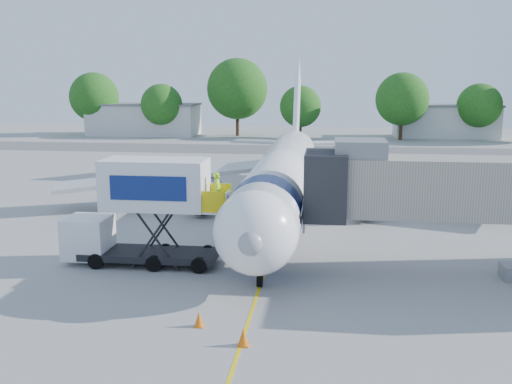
# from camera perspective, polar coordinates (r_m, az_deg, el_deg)

# --- Properties ---
(ground) EXTENTS (160.00, 160.00, 0.00)m
(ground) POSITION_cam_1_polar(r_m,az_deg,el_deg) (35.72, 2.17, -4.06)
(ground) COLOR #979794
(ground) RESTS_ON ground
(guidance_line) EXTENTS (0.15, 70.00, 0.01)m
(guidance_line) POSITION_cam_1_polar(r_m,az_deg,el_deg) (35.72, 2.17, -4.06)
(guidance_line) COLOR yellow
(guidance_line) RESTS_ON ground
(taxiway_strip) EXTENTS (120.00, 10.00, 0.01)m
(taxiway_strip) POSITION_cam_1_polar(r_m,az_deg,el_deg) (76.96, 4.89, 4.20)
(taxiway_strip) COLOR #59595B
(taxiway_strip) RESTS_ON ground
(aircraft) EXTENTS (34.17, 37.73, 11.35)m
(aircraft) POSITION_cam_1_polar(r_m,az_deg,el_deg) (39.10, 2.73, 1.70)
(aircraft) COLOR white
(aircraft) RESTS_ON ground
(jet_bridge) EXTENTS (13.90, 3.20, 6.60)m
(jet_bridge) POSITION_cam_1_polar(r_m,az_deg,el_deg) (28.26, 17.33, 0.35)
(jet_bridge) COLOR #A49B8C
(jet_bridge) RESTS_ON ground
(catering_hiloader) EXTENTS (8.50, 2.44, 5.50)m
(catering_hiloader) POSITION_cam_1_polar(r_m,az_deg,el_deg) (29.58, -11.18, -2.00)
(catering_hiloader) COLOR black
(catering_hiloader) RESTS_ON ground
(ground_tug) EXTENTS (3.87, 2.23, 1.49)m
(ground_tug) POSITION_cam_1_polar(r_m,az_deg,el_deg) (18.83, -4.54, -16.18)
(ground_tug) COLOR silver
(ground_tug) RESTS_ON ground
(safety_cone_a) EXTENTS (0.38, 0.38, 0.61)m
(safety_cone_a) POSITION_cam_1_polar(r_m,az_deg,el_deg) (22.71, -5.72, -12.57)
(safety_cone_a) COLOR #DA5F0B
(safety_cone_a) RESTS_ON ground
(safety_cone_b) EXTENTS (0.43, 0.43, 0.68)m
(safety_cone_b) POSITION_cam_1_polar(r_m,az_deg,el_deg) (21.13, -1.27, -14.32)
(safety_cone_b) COLOR #DA5F0B
(safety_cone_b) RESTS_ON ground
(outbuilding_left) EXTENTS (18.40, 8.40, 5.30)m
(outbuilding_left) POSITION_cam_1_polar(r_m,az_deg,el_deg) (99.49, -11.11, 7.17)
(outbuilding_left) COLOR beige
(outbuilding_left) RESTS_ON ground
(outbuilding_right) EXTENTS (16.40, 7.40, 5.30)m
(outbuilding_right) POSITION_cam_1_polar(r_m,az_deg,el_deg) (98.43, 18.39, 6.77)
(outbuilding_right) COLOR beige
(outbuilding_right) RESTS_ON ground
(tree_a) EXTENTS (8.22, 8.22, 10.48)m
(tree_a) POSITION_cam_1_polar(r_m,az_deg,el_deg) (101.21, -15.88, 9.12)
(tree_a) COLOR #382314
(tree_a) RESTS_ON ground
(tree_b) EXTENTS (6.76, 6.76, 8.62)m
(tree_b) POSITION_cam_1_polar(r_m,az_deg,el_deg) (95.23, -9.42, 8.60)
(tree_b) COLOR #382314
(tree_b) RESTS_ON ground
(tree_c) EXTENTS (10.01, 10.01, 12.76)m
(tree_c) POSITION_cam_1_polar(r_m,az_deg,el_deg) (95.59, -1.89, 10.27)
(tree_c) COLOR #382314
(tree_c) RESTS_ON ground
(tree_d) EXTENTS (6.55, 6.55, 8.36)m
(tree_d) POSITION_cam_1_polar(r_m,az_deg,el_deg) (91.53, 4.46, 8.52)
(tree_d) COLOR #382314
(tree_d) RESTS_ON ground
(tree_e) EXTENTS (8.15, 8.15, 10.39)m
(tree_e) POSITION_cam_1_polar(r_m,az_deg,el_deg) (91.89, 14.40, 8.99)
(tree_e) COLOR #382314
(tree_e) RESTS_ON ground
(tree_f) EXTENTS (6.84, 6.84, 8.72)m
(tree_f) POSITION_cam_1_polar(r_m,az_deg,el_deg) (96.29, 21.43, 8.05)
(tree_f) COLOR #382314
(tree_f) RESTS_ON ground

